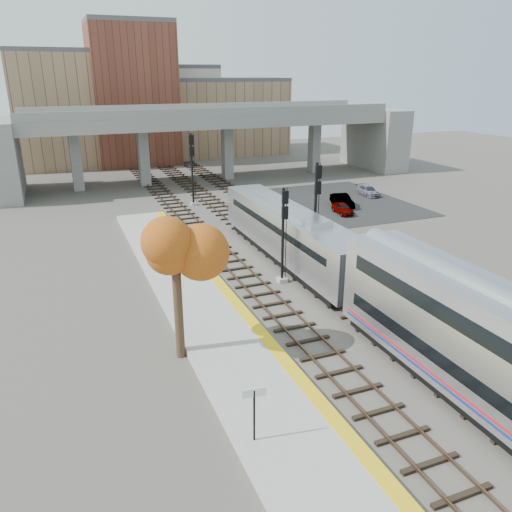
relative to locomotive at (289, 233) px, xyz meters
name	(u,v)px	position (x,y,z in m)	size (l,w,h in m)	color
ground	(384,350)	(-1.00, -13.37, -2.28)	(160.00, 160.00, 0.00)	#47423D
platform	(252,378)	(-8.25, -13.37, -2.10)	(4.50, 60.00, 0.35)	#9E9E99
yellow_strip	(289,366)	(-6.35, -13.37, -1.92)	(0.70, 60.00, 0.01)	yellow
tracks	(293,265)	(-0.07, -0.87, -2.20)	(10.70, 95.00, 0.25)	black
overpass	(212,135)	(3.92, 31.63, 3.53)	(54.00, 12.00, 9.50)	slate
buildings_far	(150,109)	(0.26, 53.20, 5.60)	(43.00, 21.00, 20.60)	#9F7B5C
parking_lot	(338,202)	(13.00, 14.63, -2.26)	(14.00, 18.00, 0.04)	black
locomotive	(289,233)	(0.00, 0.00, 0.00)	(3.02, 19.05, 4.10)	#A8AAB2
signal_mast_near	(283,239)	(-2.10, -3.39, 0.83)	(0.60, 0.64, 6.49)	#9E9E99
signal_mast_mid	(316,212)	(2.00, -0.21, 1.42)	(0.60, 0.64, 7.34)	#9E9E99
signal_mast_far	(192,170)	(-2.10, 19.23, 1.56)	(0.60, 0.64, 7.56)	#9E9E99
station_sign	(254,404)	(-9.76, -17.42, -0.30)	(0.90, 0.17, 2.27)	black
tree	(175,254)	(-10.76, -10.01, 3.16)	(3.60, 3.60, 7.34)	#382619
car_a	(343,208)	(10.83, 10.16, -1.69)	(1.29, 3.19, 1.09)	#99999E
car_b	(342,200)	(12.30, 12.72, -1.59)	(1.38, 3.95, 1.30)	#99999E
car_c	(368,191)	(17.82, 16.06, -1.71)	(1.49, 3.67, 1.06)	#99999E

